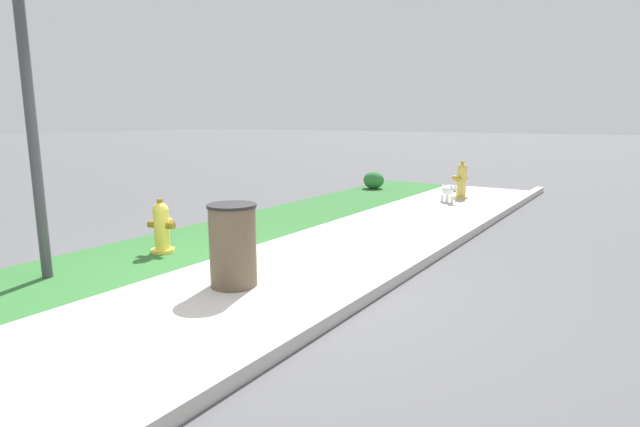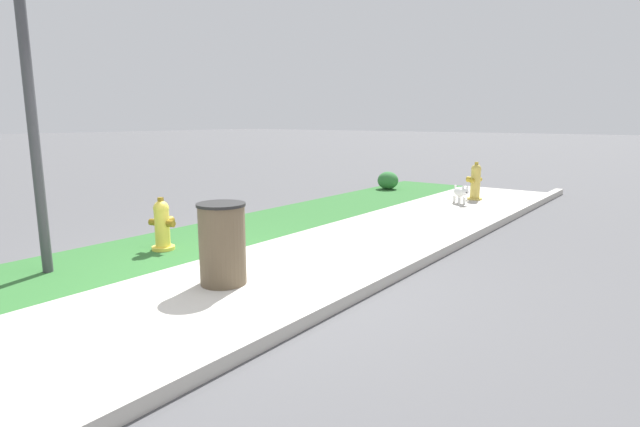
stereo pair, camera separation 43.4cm
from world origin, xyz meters
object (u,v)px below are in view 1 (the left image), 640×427
Objects in this scene: shrub_bush_near_lamp at (374,180)px; fire_hydrant_at_driveway at (461,181)px; fire_hydrant_far_end at (162,227)px; trash_bin at (233,246)px; small_white_dog at (448,191)px.

fire_hydrant_at_driveway is at bearing -98.22° from shrub_bush_near_lamp.
trash_bin is at bearing -31.74° from fire_hydrant_far_end.
fire_hydrant_far_end is 1.38× the size of shrub_bush_near_lamp.
trash_bin is 1.69× the size of shrub_bush_near_lamp.
shrub_bush_near_lamp is (1.03, 2.27, -0.02)m from small_white_dog.
fire_hydrant_far_end is 6.91m from shrub_bush_near_lamp.
small_white_dog is (-0.70, 0.04, -0.15)m from fire_hydrant_at_driveway.
fire_hydrant_far_end is at bearing 176.16° from fire_hydrant_at_driveway.
fire_hydrant_at_driveway is 6.79m from fire_hydrant_far_end.
small_white_dog is 6.33m from trash_bin.
fire_hydrant_at_driveway is 1.86× the size of small_white_dog.
trash_bin reaches higher than fire_hydrant_far_end.
shrub_bush_near_lamp is at bearing 16.84° from trash_bin.
shrub_bush_near_lamp is at bearing 93.12° from fire_hydrant_at_driveway.
trash_bin reaches higher than fire_hydrant_at_driveway.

